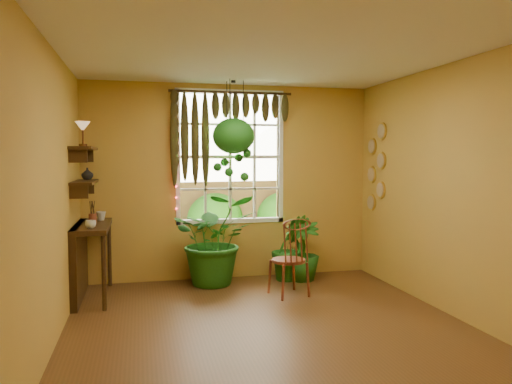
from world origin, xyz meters
TOP-DOWN VIEW (x-y plane):
  - floor at (0.00, 0.00)m, footprint 4.50×4.50m
  - ceiling at (0.00, 0.00)m, footprint 4.50×4.50m
  - wall_back at (0.00, 2.25)m, footprint 4.00×0.00m
  - wall_left at (-2.00, 0.00)m, footprint 0.00×4.50m
  - wall_right at (2.00, 0.00)m, footprint 0.00×4.50m
  - window at (0.00, 2.28)m, footprint 1.52×0.10m
  - valance_vine at (-0.08, 2.16)m, footprint 1.70×0.12m
  - string_lights at (-0.76, 2.19)m, footprint 0.03×0.03m
  - wall_plates at (1.98, 1.79)m, footprint 0.04×0.32m
  - counter_ledge at (-1.91, 1.60)m, footprint 0.40×1.20m
  - shelf_lower at (-1.88, 1.60)m, footprint 0.25×0.90m
  - shelf_upper at (-1.88, 1.60)m, footprint 0.25×0.90m
  - backyard at (0.24, 6.87)m, footprint 14.00×10.00m
  - windsor_chair at (0.53, 1.15)m, footprint 0.49×0.51m
  - potted_plant_left at (-0.27, 1.91)m, footprint 1.13×0.98m
  - potted_plant_mid at (0.76, 1.89)m, footprint 0.53×0.44m
  - potted_plant_right at (0.92, 1.85)m, footprint 0.57×0.57m
  - hanging_basket at (-0.03, 1.87)m, footprint 0.55×0.55m
  - cup_a at (-1.78, 1.20)m, footprint 0.15×0.15m
  - cup_b at (-1.72, 1.91)m, footprint 0.14×0.14m
  - brush_jar at (-1.80, 1.67)m, footprint 0.09×0.09m
  - shelf_vase at (-1.87, 1.90)m, footprint 0.16×0.16m
  - tiffany_lamp at (-1.86, 1.39)m, footprint 0.17×0.17m

SIDE VIEW (x-z plane):
  - floor at x=0.00m, z-range 0.00..0.00m
  - windsor_chair at x=0.53m, z-range -0.23..0.87m
  - potted_plant_right at x=0.92m, z-range 0.00..0.85m
  - potted_plant_mid at x=0.76m, z-range 0.00..0.91m
  - counter_ledge at x=-1.91m, z-range 0.10..1.00m
  - potted_plant_left at x=-0.27m, z-range 0.00..1.22m
  - cup_a at x=-1.78m, z-range 0.90..0.99m
  - cup_b at x=-1.72m, z-range 0.90..1.01m
  - brush_jar at x=-1.80m, z-range 0.86..1.21m
  - backyard at x=0.24m, z-range -4.72..7.28m
  - wall_back at x=0.00m, z-range -0.65..3.35m
  - wall_left at x=-2.00m, z-range -0.90..3.60m
  - wall_right at x=2.00m, z-range -0.90..3.60m
  - shelf_lower at x=-1.88m, z-range 1.38..1.42m
  - shelf_vase at x=-1.87m, z-range 1.42..1.57m
  - wall_plates at x=1.98m, z-range 1.00..2.10m
  - window at x=0.00m, z-range 0.77..2.63m
  - string_lights at x=-0.76m, z-range 0.98..2.52m
  - shelf_upper at x=-1.88m, z-range 1.78..1.82m
  - hanging_basket at x=-0.03m, z-range 1.25..2.58m
  - tiffany_lamp at x=-1.86m, z-range 1.88..2.17m
  - valance_vine at x=-0.08m, z-range 1.73..2.83m
  - ceiling at x=0.00m, z-range 2.70..2.70m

